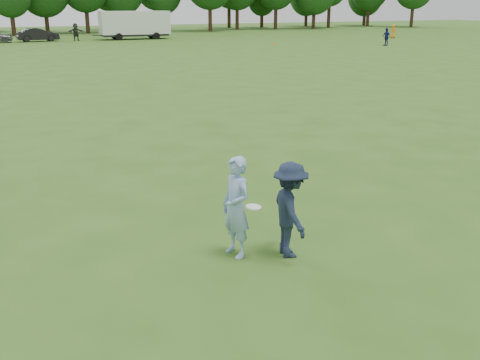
{
  "coord_description": "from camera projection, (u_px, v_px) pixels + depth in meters",
  "views": [
    {
      "loc": [
        -4.85,
        -8.35,
        4.29
      ],
      "look_at": [
        -0.84,
        0.81,
        1.1
      ],
      "focal_mm": 42.0,
      "sensor_mm": 36.0,
      "label": 1
    }
  ],
  "objects": [
    {
      "name": "car_f",
      "position": [
        38.0,
        35.0,
        62.28
      ],
      "size": [
        4.61,
        2.14,
        1.46
      ],
      "primitive_type": "imported",
      "rotation": [
        0.0,
        0.0,
        1.71
      ],
      "color": "black",
      "rests_on": "ground"
    },
    {
      "name": "player_far_c",
      "position": [
        393.0,
        31.0,
        67.97
      ],
      "size": [
        0.93,
        0.8,
        1.62
      ],
      "primitive_type": "imported",
      "rotation": [
        0.0,
        0.0,
        2.71
      ],
      "color": "orange",
      "rests_on": "ground"
    },
    {
      "name": "thrower",
      "position": [
        236.0,
        207.0,
        9.69
      ],
      "size": [
        0.56,
        0.73,
        1.8
      ],
      "primitive_type": "imported",
      "rotation": [
        0.0,
        0.0,
        -1.36
      ],
      "color": "#86A8CF",
      "rests_on": "ground"
    },
    {
      "name": "defender",
      "position": [
        290.0,
        210.0,
        9.7
      ],
      "size": [
        0.8,
        1.19,
        1.7
      ],
      "primitive_type": "imported",
      "rotation": [
        0.0,
        0.0,
        1.41
      ],
      "color": "#182236",
      "rests_on": "ground"
    },
    {
      "name": "ground",
      "position": [
        299.0,
        243.0,
        10.45
      ],
      "size": [
        200.0,
        200.0,
        0.0
      ],
      "primitive_type": "plane",
      "color": "#305417",
      "rests_on": "ground"
    },
    {
      "name": "cargo_trailer",
      "position": [
        135.0,
        24.0,
        65.69
      ],
      "size": [
        9.0,
        2.75,
        3.2
      ],
      "color": "white",
      "rests_on": "ground"
    },
    {
      "name": "player_far_d",
      "position": [
        76.0,
        32.0,
        63.24
      ],
      "size": [
        1.86,
        0.77,
        1.95
      ],
      "primitive_type": "imported",
      "rotation": [
        0.0,
        0.0,
        0.11
      ],
      "color": "#2A2A2A",
      "rests_on": "ground"
    },
    {
      "name": "player_far_b",
      "position": [
        386.0,
        37.0,
        56.41
      ],
      "size": [
        0.52,
        1.05,
        1.73
      ],
      "primitive_type": "imported",
      "rotation": [
        0.0,
        0.0,
        -1.47
      ],
      "color": "navy",
      "rests_on": "ground"
    },
    {
      "name": "field_cone",
      "position": [
        274.0,
        43.0,
        57.73
      ],
      "size": [
        0.28,
        0.28,
        0.3
      ],
      "primitive_type": "cone",
      "color": "#EC5F0C",
      "rests_on": "ground"
    },
    {
      "name": "disc_in_play",
      "position": [
        253.0,
        207.0,
        9.51
      ],
      "size": [
        0.3,
        0.3,
        0.05
      ],
      "color": "white",
      "rests_on": "ground"
    }
  ]
}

